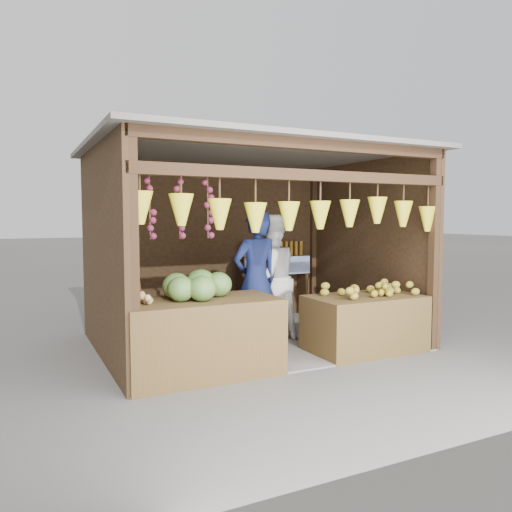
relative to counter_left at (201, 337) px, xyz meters
The scene contains 12 objects.
ground 1.64m from the counter_left, 44.15° to the left, with size 80.00×80.00×0.00m, color #514F49.
stall_structure 1.97m from the counter_left, 43.88° to the left, with size 4.30×3.30×2.66m.
back_shelf 3.27m from the counter_left, 47.51° to the left, with size 1.25×0.32×1.32m.
counter_left is the anchor object (origin of this frame).
counter_right 2.26m from the counter_left, ahead, with size 1.48×0.85×0.72m, color #4A3518.
stool 1.42m from the counter_left, 115.57° to the left, with size 0.33×0.33×0.31m, color black.
man_standing 1.33m from the counter_left, 34.66° to the left, with size 0.67×0.44×1.83m, color #121A45.
woman_standing 1.76m from the counter_left, 35.90° to the left, with size 0.86×0.67×1.77m, color silver.
vendor_seated 1.46m from the counter_left, 115.57° to the left, with size 0.55×0.35×1.12m, color #563022.
melon_pile 0.59m from the counter_left, 148.10° to the left, with size 1.00×0.50×0.32m, color #194813, non-canonical shape.
tanfruit_pile 0.82m from the counter_left, behind, with size 0.34×0.40×0.13m, color tan, non-canonical shape.
mango_pile 2.34m from the counter_left, ahead, with size 1.40×0.64×0.22m, color orange, non-canonical shape.
Camera 1 is at (-2.96, -6.19, 1.73)m, focal length 35.00 mm.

